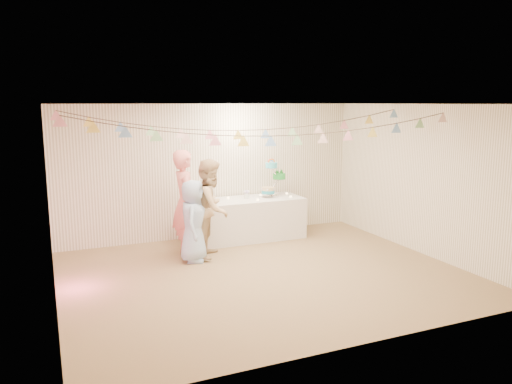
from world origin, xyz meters
name	(u,v)px	position (x,y,z in m)	size (l,w,h in m)	color
floor	(264,274)	(0.00, 0.00, 0.00)	(6.00, 6.00, 0.00)	olive
ceiling	(265,104)	(0.00, 0.00, 2.60)	(6.00, 6.00, 0.00)	silver
back_wall	(212,171)	(0.00, 2.50, 1.30)	(6.00, 6.00, 0.00)	white
front_wall	(362,230)	(0.00, -2.50, 1.30)	(6.00, 6.00, 0.00)	white
left_wall	(49,208)	(-3.00, 0.00, 1.30)	(5.00, 5.00, 0.00)	white
right_wall	(422,180)	(3.00, 0.00, 1.30)	(5.00, 5.00, 0.00)	white
table	(249,219)	(0.56, 2.01, 0.40)	(2.11, 0.84, 0.79)	white
cake_stand	(273,181)	(1.11, 2.06, 1.10)	(0.63, 0.37, 0.70)	silver
cake_bottom	(268,195)	(0.96, 2.00, 0.84)	(0.31, 0.31, 0.15)	teal
cake_middle	(280,179)	(1.29, 2.15, 1.11)	(0.27, 0.27, 0.22)	green
cake_top_tier	(271,167)	(1.05, 2.03, 1.38)	(0.25, 0.25, 0.19)	#41BECD
platter	(220,203)	(-0.05, 1.96, 0.76)	(0.30, 0.30, 0.02)	white
posy	(246,196)	(0.54, 2.06, 0.83)	(0.14, 0.14, 0.16)	white
person_adult_a	(185,203)	(-0.84, 1.47, 0.92)	(0.67, 0.44, 1.84)	#EA807A
person_adult_b	(211,208)	(-0.45, 1.25, 0.84)	(0.82, 0.64, 1.69)	tan
person_child	(193,221)	(-0.82, 1.08, 0.69)	(0.67, 0.44, 1.38)	#A1BDE4
bunting_back	(238,119)	(0.00, 1.10, 2.35)	(5.60, 1.10, 0.40)	pink
bunting_front	(271,124)	(0.00, -0.20, 2.32)	(5.60, 0.90, 0.36)	#72A5E5
tealight_0	(211,203)	(-0.24, 1.86, 0.81)	(0.04, 0.04, 0.03)	#FFD88C
tealight_1	(228,198)	(0.21, 2.19, 0.81)	(0.04, 0.04, 0.03)	#FFD88C
tealight_2	(258,200)	(0.66, 1.79, 0.81)	(0.04, 0.04, 0.03)	#FFD88C
tealight_3	(261,195)	(0.91, 2.23, 0.81)	(0.04, 0.04, 0.03)	#FFD88C
tealight_4	(291,196)	(1.38, 1.83, 0.81)	(0.04, 0.04, 0.03)	#FFD88C
tealight_5	(287,193)	(1.46, 2.16, 0.81)	(0.04, 0.04, 0.03)	#FFD88C
tealight_6	(269,195)	(1.08, 2.18, 0.81)	(0.04, 0.04, 0.03)	#FFD88C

